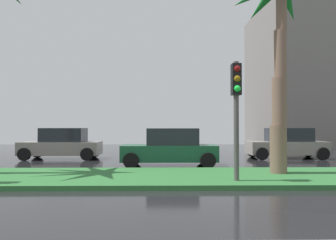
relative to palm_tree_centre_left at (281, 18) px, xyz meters
name	(u,v)px	position (x,y,z in m)	size (l,w,h in m)	color
ground_plane	(128,176)	(-5.51, 0.64, -5.73)	(90.00, 42.00, 0.10)	black
median_strip	(125,177)	(-5.51, -0.36, -5.60)	(85.50, 4.00, 0.15)	#2D6B33
palm_tree_centre_left	(281,18)	(0.00, 0.00, 0.00)	(3.80, 3.71, 7.33)	brown
traffic_signal_median_right	(236,98)	(-1.98, -1.55, -3.02)	(0.28, 0.43, 3.64)	#4C4C47
car_in_traffic_second	(62,144)	(-9.85, 6.69, -4.85)	(4.30, 2.02, 1.72)	gray
car_in_traffic_third	(170,148)	(-3.90, 3.40, -4.85)	(4.30, 2.02, 1.72)	#195133
car_in_traffic_fourth	(287,144)	(2.80, 6.84, -4.85)	(4.30, 2.02, 1.72)	gray
building_far_right	(333,77)	(12.87, 20.68, 1.09)	(15.17, 10.67, 13.53)	slate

